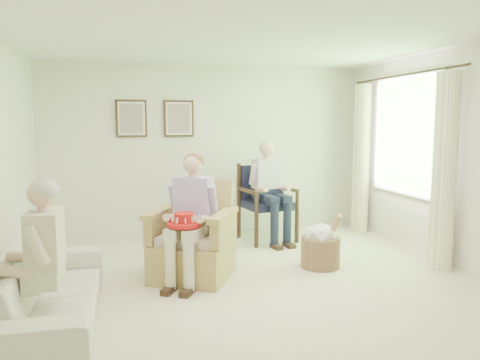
{
  "coord_description": "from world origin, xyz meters",
  "views": [
    {
      "loc": [
        -1.31,
        -4.44,
        1.73
      ],
      "look_at": [
        0.04,
        0.85,
        1.05
      ],
      "focal_mm": 35.0,
      "sensor_mm": 36.0,
      "label": 1
    }
  ],
  "objects_px": {
    "wicker_armchair": "(192,247)",
    "wood_armchair": "(265,199)",
    "person_wicker": "(193,209)",
    "red_hat": "(184,221)",
    "person_dark": "(269,183)",
    "hatbox": "(321,245)",
    "sofa": "(47,293)",
    "person_sofa": "(39,252)"
  },
  "relations": [
    {
      "from": "wood_armchair",
      "to": "red_hat",
      "type": "relative_size",
      "value": 3.12
    },
    {
      "from": "wicker_armchair",
      "to": "hatbox",
      "type": "height_order",
      "value": "wicker_armchair"
    },
    {
      "from": "wicker_armchair",
      "to": "wood_armchair",
      "type": "bearing_deg",
      "value": 76.56
    },
    {
      "from": "wicker_armchair",
      "to": "person_wicker",
      "type": "bearing_deg",
      "value": -61.55
    },
    {
      "from": "wood_armchair",
      "to": "hatbox",
      "type": "distance_m",
      "value": 1.54
    },
    {
      "from": "sofa",
      "to": "wood_armchair",
      "type": "bearing_deg",
      "value": -47.42
    },
    {
      "from": "person_wicker",
      "to": "red_hat",
      "type": "xyz_separation_m",
      "value": [
        -0.12,
        -0.17,
        -0.09
      ]
    },
    {
      "from": "person_dark",
      "to": "red_hat",
      "type": "height_order",
      "value": "person_dark"
    },
    {
      "from": "wicker_armchair",
      "to": "hatbox",
      "type": "bearing_deg",
      "value": 27.68
    },
    {
      "from": "person_dark",
      "to": "person_sofa",
      "type": "bearing_deg",
      "value": -146.25
    },
    {
      "from": "red_hat",
      "to": "hatbox",
      "type": "xyz_separation_m",
      "value": [
        1.67,
        0.29,
        -0.44
      ]
    },
    {
      "from": "person_wicker",
      "to": "hatbox",
      "type": "distance_m",
      "value": 1.64
    },
    {
      "from": "wood_armchair",
      "to": "person_dark",
      "type": "height_order",
      "value": "person_dark"
    },
    {
      "from": "sofa",
      "to": "hatbox",
      "type": "relative_size",
      "value": 3.05
    },
    {
      "from": "wood_armchair",
      "to": "red_hat",
      "type": "bearing_deg",
      "value": -138.48
    },
    {
      "from": "wood_armchair",
      "to": "person_dark",
      "type": "xyz_separation_m",
      "value": [
        0.0,
        -0.18,
        0.26
      ]
    },
    {
      "from": "wood_armchair",
      "to": "person_dark",
      "type": "relative_size",
      "value": 0.76
    },
    {
      "from": "wicker_armchair",
      "to": "hatbox",
      "type": "xyz_separation_m",
      "value": [
        1.54,
        -0.02,
        -0.07
      ]
    },
    {
      "from": "wood_armchair",
      "to": "person_wicker",
      "type": "distance_m",
      "value": 2.09
    },
    {
      "from": "wicker_armchair",
      "to": "person_dark",
      "type": "relative_size",
      "value": 0.75
    },
    {
      "from": "wicker_armchair",
      "to": "red_hat",
      "type": "distance_m",
      "value": 0.5
    },
    {
      "from": "person_dark",
      "to": "person_sofa",
      "type": "xyz_separation_m",
      "value": [
        -2.69,
        -2.53,
        -0.13
      ]
    },
    {
      "from": "sofa",
      "to": "person_sofa",
      "type": "xyz_separation_m",
      "value": [
        -0.0,
        -0.24,
        0.42
      ]
    },
    {
      "from": "sofa",
      "to": "person_sofa",
      "type": "bearing_deg",
      "value": 180.0
    },
    {
      "from": "wood_armchair",
      "to": "sofa",
      "type": "distance_m",
      "value": 3.66
    },
    {
      "from": "wood_armchair",
      "to": "person_sofa",
      "type": "bearing_deg",
      "value": -144.29
    },
    {
      "from": "wicker_armchair",
      "to": "hatbox",
      "type": "relative_size",
      "value": 1.56
    },
    {
      "from": "wood_armchair",
      "to": "sofa",
      "type": "height_order",
      "value": "wood_armchair"
    },
    {
      "from": "hatbox",
      "to": "person_sofa",
      "type": "bearing_deg",
      "value": -157.23
    },
    {
      "from": "sofa",
      "to": "person_dark",
      "type": "xyz_separation_m",
      "value": [
        2.69,
        2.29,
        0.55
      ]
    },
    {
      "from": "person_dark",
      "to": "red_hat",
      "type": "xyz_separation_m",
      "value": [
        -1.44,
        -1.6,
        -0.15
      ]
    },
    {
      "from": "person_wicker",
      "to": "red_hat",
      "type": "bearing_deg",
      "value": -97.12
    },
    {
      "from": "red_hat",
      "to": "person_dark",
      "type": "bearing_deg",
      "value": 48.05
    },
    {
      "from": "person_wicker",
      "to": "wicker_armchair",
      "type": "bearing_deg",
      "value": 118.45
    },
    {
      "from": "sofa",
      "to": "person_dark",
      "type": "height_order",
      "value": "person_dark"
    },
    {
      "from": "hatbox",
      "to": "sofa",
      "type": "bearing_deg",
      "value": -161.37
    },
    {
      "from": "red_hat",
      "to": "sofa",
      "type": "bearing_deg",
      "value": -151.09
    },
    {
      "from": "sofa",
      "to": "person_wicker",
      "type": "bearing_deg",
      "value": -57.85
    },
    {
      "from": "wood_armchair",
      "to": "hatbox",
      "type": "height_order",
      "value": "wood_armchair"
    },
    {
      "from": "person_sofa",
      "to": "red_hat",
      "type": "xyz_separation_m",
      "value": [
        1.25,
        0.93,
        -0.01
      ]
    },
    {
      "from": "person_wicker",
      "to": "hatbox",
      "type": "bearing_deg",
      "value": 32.9
    },
    {
      "from": "person_dark",
      "to": "person_sofa",
      "type": "relative_size",
      "value": 1.13
    }
  ]
}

